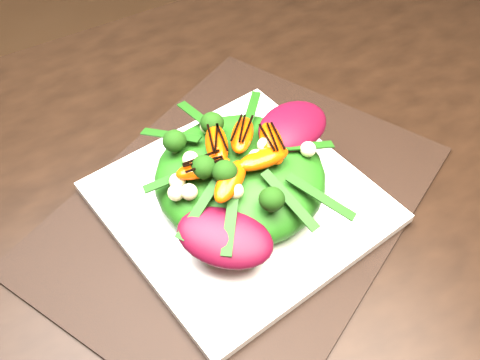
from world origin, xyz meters
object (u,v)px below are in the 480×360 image
salad_bowl (240,194)px  dining_table (313,189)px  orange_segment (209,140)px  lettuce_mound (240,177)px  plate_base (240,202)px  placemat (240,206)px

salad_bowl → dining_table: bearing=-5.4°
dining_table → orange_segment: size_ratio=27.05×
lettuce_mound → dining_table: bearing=-5.4°
dining_table → plate_base: dining_table is taller
salad_bowl → orange_segment: size_ratio=4.25×
placemat → salad_bowl: size_ratio=1.83×
salad_bowl → lettuce_mound: lettuce_mound is taller
placemat → salad_bowl: (0.00, 0.00, 0.02)m
dining_table → salad_bowl: 0.11m
salad_bowl → orange_segment: 0.08m
dining_table → orange_segment: dining_table is taller
placemat → orange_segment: orange_segment is taller
salad_bowl → lettuce_mound: bearing=0.0°
dining_table → lettuce_mound: dining_table is taller
dining_table → orange_segment: bearing=159.9°
lettuce_mound → orange_segment: size_ratio=3.24×
dining_table → placemat: dining_table is taller
plate_base → salad_bowl: size_ratio=1.13×
placemat → lettuce_mound: (0.00, 0.00, 0.05)m
dining_table → plate_base: (-0.10, 0.01, 0.03)m
placemat → plate_base: (0.00, 0.00, 0.01)m
plate_base → salad_bowl: salad_bowl is taller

